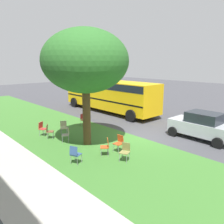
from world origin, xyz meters
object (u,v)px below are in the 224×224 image
(parked_car, at_px, (202,125))
(school_bus, at_px, (109,93))
(chair_1, at_px, (106,145))
(chair_3, at_px, (42,128))
(street_tree, at_px, (85,61))
(chair_4, at_px, (67,134))
(chair_5, at_px, (125,150))
(chair_8, at_px, (64,127))
(chair_6, at_px, (75,153))
(chair_0, at_px, (119,142))
(chair_7, at_px, (84,119))
(chair_2, at_px, (49,130))

(parked_car, distance_m, school_bus, 9.71)
(chair_1, xyz_separation_m, chair_3, (5.07, 0.94, 0.00))
(street_tree, height_order, chair_3, street_tree)
(street_tree, height_order, chair_4, street_tree)
(chair_5, height_order, chair_8, same)
(parked_car, bearing_deg, chair_4, 52.01)
(chair_1, distance_m, chair_8, 4.36)
(chair_5, height_order, parked_car, parked_car)
(parked_car, bearing_deg, chair_3, 44.20)
(chair_6, height_order, parked_car, parked_car)
(chair_0, relative_size, school_bus, 0.08)
(street_tree, bearing_deg, chair_3, 21.16)
(chair_6, distance_m, school_bus, 11.47)
(chair_4, relative_size, chair_7, 1.00)
(chair_7, bearing_deg, chair_1, 155.79)
(school_bus, bearing_deg, chair_4, 122.14)
(street_tree, xyz_separation_m, chair_1, (-1.95, 0.27, -4.08))
(school_bus, bearing_deg, chair_6, 130.66)
(chair_0, height_order, chair_4, same)
(chair_3, relative_size, parked_car, 0.24)
(chair_3, xyz_separation_m, school_bus, (2.56, -7.90, 1.24))
(chair_0, relative_size, chair_3, 1.00)
(chair_5, height_order, chair_7, same)
(chair_6, distance_m, parked_car, 7.93)
(chair_3, relative_size, chair_5, 1.00)
(chair_5, bearing_deg, chair_2, 12.07)
(chair_8, bearing_deg, chair_7, -68.58)
(chair_4, bearing_deg, chair_6, 155.76)
(chair_4, xyz_separation_m, chair_8, (1.38, -0.62, 0.00))
(chair_6, bearing_deg, chair_3, -8.75)
(chair_3, bearing_deg, chair_7, -87.64)
(chair_6, bearing_deg, chair_4, -24.24)
(chair_0, bearing_deg, chair_2, 21.74)
(chair_1, xyz_separation_m, chair_2, (4.27, 0.90, 0.00))
(chair_4, height_order, chair_7, same)
(chair_0, height_order, chair_3, same)
(chair_0, xyz_separation_m, chair_1, (0.08, 0.83, 0.00))
(chair_6, bearing_deg, parked_car, -106.02)
(chair_3, bearing_deg, chair_1, -169.53)
(chair_0, xyz_separation_m, chair_7, (5.28, -1.51, 0.00))
(chair_7, distance_m, parked_car, 8.04)
(chair_2, height_order, chair_5, same)
(chair_5, distance_m, chair_7, 6.64)
(chair_3, height_order, chair_6, same)
(chair_0, distance_m, chair_6, 2.54)
(chair_4, bearing_deg, chair_8, -24.11)
(chair_0, relative_size, chair_8, 1.00)
(chair_2, height_order, chair_4, same)
(street_tree, height_order, chair_6, street_tree)
(chair_0, xyz_separation_m, chair_3, (5.15, 1.77, 0.00))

